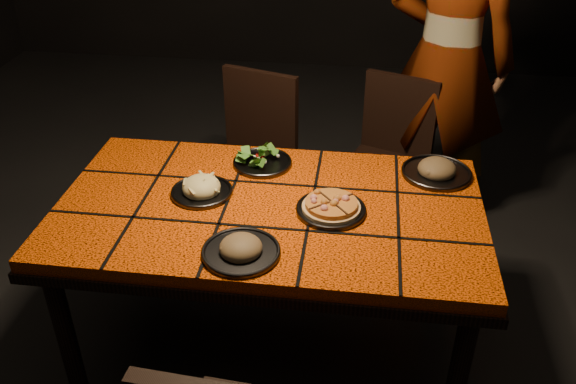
# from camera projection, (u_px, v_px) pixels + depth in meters

# --- Properties ---
(room_shell) EXTENTS (6.04, 7.04, 3.08)m
(room_shell) POSITION_uv_depth(u_px,v_px,m) (265.00, 4.00, 1.89)
(room_shell) COLOR black
(room_shell) RESTS_ON ground
(dining_table) EXTENTS (1.62, 0.92, 0.75)m
(dining_table) POSITION_uv_depth(u_px,v_px,m) (270.00, 222.00, 2.34)
(dining_table) COLOR #E74C07
(dining_table) RESTS_ON ground
(chair_far_left) EXTENTS (0.52, 0.52, 0.91)m
(chair_far_left) POSITION_uv_depth(u_px,v_px,m) (252.00, 149.00, 3.15)
(chair_far_left) COLOR black
(chair_far_left) RESTS_ON ground
(chair_far_right) EXTENTS (0.51, 0.51, 0.87)m
(chair_far_right) POSITION_uv_depth(u_px,v_px,m) (390.00, 149.00, 3.20)
(chair_far_right) COLOR black
(chair_far_right) RESTS_ON ground
(diner) EXTENTS (0.79, 0.66, 1.86)m
(diner) POSITION_uv_depth(u_px,v_px,m) (447.00, 60.00, 3.10)
(diner) COLOR brown
(diner) RESTS_ON ground
(plate_pizza) EXTENTS (0.31, 0.31, 0.04)m
(plate_pizza) POSITION_uv_depth(u_px,v_px,m) (331.00, 208.00, 2.24)
(plate_pizza) COLOR #323237
(plate_pizza) RESTS_ON dining_table
(plate_pasta) EXTENTS (0.24, 0.24, 0.08)m
(plate_pasta) POSITION_uv_depth(u_px,v_px,m) (202.00, 189.00, 2.35)
(plate_pasta) COLOR #323237
(plate_pasta) RESTS_ON dining_table
(plate_salad) EXTENTS (0.25, 0.25, 0.07)m
(plate_salad) POSITION_uv_depth(u_px,v_px,m) (262.00, 159.00, 2.54)
(plate_salad) COLOR #323237
(plate_salad) RESTS_ON dining_table
(plate_mushroom_a) EXTENTS (0.27, 0.27, 0.09)m
(plate_mushroom_a) POSITION_uv_depth(u_px,v_px,m) (241.00, 249.00, 2.03)
(plate_mushroom_a) COLOR #323237
(plate_mushroom_a) RESTS_ON dining_table
(plate_mushroom_b) EXTENTS (0.28, 0.28, 0.09)m
(plate_mushroom_b) POSITION_uv_depth(u_px,v_px,m) (437.00, 169.00, 2.47)
(plate_mushroom_b) COLOR #323237
(plate_mushroom_b) RESTS_ON dining_table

